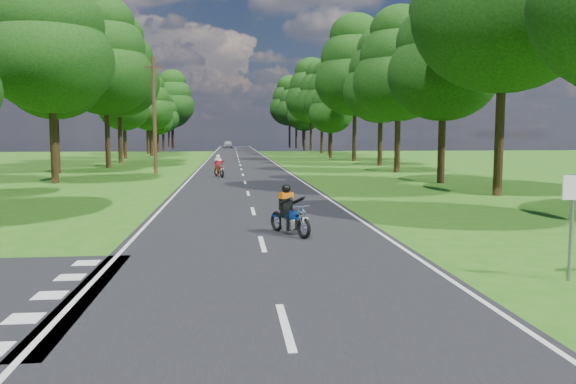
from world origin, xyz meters
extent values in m
plane|color=#2C6016|center=(0.00, 0.00, 0.00)|extent=(160.00, 160.00, 0.00)
cube|color=black|center=(0.00, 50.00, 0.01)|extent=(7.00, 140.00, 0.02)
cube|color=silver|center=(0.00, -4.00, 0.02)|extent=(0.12, 2.00, 0.01)
cube|color=silver|center=(0.00, 2.00, 0.02)|extent=(0.12, 2.00, 0.01)
cube|color=silver|center=(0.00, 8.00, 0.02)|extent=(0.12, 2.00, 0.01)
cube|color=silver|center=(0.00, 14.00, 0.02)|extent=(0.12, 2.00, 0.01)
cube|color=silver|center=(0.00, 20.00, 0.02)|extent=(0.12, 2.00, 0.01)
cube|color=silver|center=(0.00, 26.00, 0.02)|extent=(0.12, 2.00, 0.01)
cube|color=silver|center=(0.00, 32.00, 0.02)|extent=(0.12, 2.00, 0.01)
cube|color=silver|center=(0.00, 38.00, 0.02)|extent=(0.12, 2.00, 0.01)
cube|color=silver|center=(0.00, 44.00, 0.02)|extent=(0.12, 2.00, 0.01)
cube|color=silver|center=(0.00, 50.00, 0.02)|extent=(0.12, 2.00, 0.01)
cube|color=silver|center=(0.00, 56.00, 0.02)|extent=(0.12, 2.00, 0.01)
cube|color=silver|center=(0.00, 62.00, 0.02)|extent=(0.12, 2.00, 0.01)
cube|color=silver|center=(0.00, 68.00, 0.02)|extent=(0.12, 2.00, 0.01)
cube|color=silver|center=(0.00, 74.00, 0.02)|extent=(0.12, 2.00, 0.01)
cube|color=silver|center=(0.00, 80.00, 0.02)|extent=(0.12, 2.00, 0.01)
cube|color=silver|center=(0.00, 86.00, 0.02)|extent=(0.12, 2.00, 0.01)
cube|color=silver|center=(0.00, 92.00, 0.02)|extent=(0.12, 2.00, 0.01)
cube|color=silver|center=(0.00, 98.00, 0.02)|extent=(0.12, 2.00, 0.01)
cube|color=silver|center=(0.00, 104.00, 0.02)|extent=(0.12, 2.00, 0.01)
cube|color=silver|center=(0.00, 110.00, 0.02)|extent=(0.12, 2.00, 0.01)
cube|color=silver|center=(0.00, 116.00, 0.02)|extent=(0.12, 2.00, 0.01)
cube|color=silver|center=(-3.30, 50.00, 0.02)|extent=(0.10, 140.00, 0.01)
cube|color=silver|center=(3.30, 50.00, 0.02)|extent=(0.10, 140.00, 0.01)
cube|color=silver|center=(-3.80, -3.30, 0.02)|extent=(0.50, 0.50, 0.01)
cube|color=silver|center=(-3.80, -2.10, 0.02)|extent=(0.50, 0.50, 0.01)
cube|color=silver|center=(-3.80, -0.90, 0.02)|extent=(0.50, 0.50, 0.01)
cube|color=silver|center=(-3.80, 0.30, 0.02)|extent=(0.50, 0.50, 0.01)
cylinder|color=black|center=(-10.57, 20.76, 1.96)|extent=(0.40, 0.40, 3.91)
ellipsoid|color=#11330B|center=(-10.57, 20.76, 6.78)|extent=(6.85, 6.85, 5.82)
ellipsoid|color=#11330B|center=(-10.57, 20.76, 8.68)|extent=(5.87, 5.87, 4.99)
cylinder|color=black|center=(-12.94, 29.18, 1.90)|extent=(0.40, 0.40, 3.79)
ellipsoid|color=#11330B|center=(-12.94, 29.18, 6.57)|extent=(6.64, 6.64, 5.64)
ellipsoid|color=#11330B|center=(-12.94, 29.18, 8.41)|extent=(5.69, 5.69, 4.84)
ellipsoid|color=#11330B|center=(-12.94, 29.18, 10.26)|extent=(4.27, 4.27, 3.63)
cylinder|color=black|center=(-10.82, 35.60, 2.16)|extent=(0.40, 0.40, 4.32)
ellipsoid|color=#11330B|center=(-10.82, 35.60, 7.47)|extent=(7.56, 7.56, 6.42)
ellipsoid|color=#11330B|center=(-10.82, 35.60, 9.58)|extent=(6.48, 6.48, 5.51)
ellipsoid|color=#11330B|center=(-10.82, 35.60, 11.68)|extent=(4.86, 4.86, 4.13)
cylinder|color=black|center=(-11.26, 43.10, 2.20)|extent=(0.40, 0.40, 4.40)
ellipsoid|color=#11330B|center=(-11.26, 43.10, 7.62)|extent=(7.71, 7.71, 6.55)
ellipsoid|color=#11330B|center=(-11.26, 43.10, 9.77)|extent=(6.60, 6.60, 5.61)
ellipsoid|color=#11330B|center=(-11.26, 43.10, 11.92)|extent=(4.95, 4.95, 4.21)
cylinder|color=black|center=(-12.61, 52.78, 1.60)|extent=(0.40, 0.40, 3.20)
ellipsoid|color=#11330B|center=(-12.61, 52.78, 5.54)|extent=(5.60, 5.60, 4.76)
ellipsoid|color=#11330B|center=(-12.61, 52.78, 7.10)|extent=(4.80, 4.80, 4.08)
ellipsoid|color=#11330B|center=(-12.61, 52.78, 8.66)|extent=(3.60, 3.60, 3.06)
cylinder|color=black|center=(-10.75, 60.15, 1.61)|extent=(0.40, 0.40, 3.22)
ellipsoid|color=#11330B|center=(-10.75, 60.15, 5.58)|extent=(5.64, 5.64, 4.79)
ellipsoid|color=#11330B|center=(-10.75, 60.15, 7.15)|extent=(4.83, 4.83, 4.11)
ellipsoid|color=#11330B|center=(-10.75, 60.15, 8.72)|extent=(3.62, 3.62, 3.08)
cylinder|color=black|center=(-12.29, 67.91, 1.80)|extent=(0.40, 0.40, 3.61)
ellipsoid|color=#11330B|center=(-12.29, 67.91, 6.25)|extent=(6.31, 6.31, 5.37)
ellipsoid|color=#11330B|center=(-12.29, 67.91, 8.01)|extent=(5.41, 5.41, 4.60)
ellipsoid|color=#11330B|center=(-12.29, 67.91, 9.76)|extent=(4.06, 4.06, 3.45)
cylinder|color=black|center=(-11.94, 75.74, 1.33)|extent=(0.40, 0.40, 2.67)
ellipsoid|color=#11330B|center=(-11.94, 75.74, 4.62)|extent=(4.67, 4.67, 3.97)
ellipsoid|color=#11330B|center=(-11.94, 75.74, 5.92)|extent=(4.00, 4.00, 3.40)
ellipsoid|color=#11330B|center=(-11.94, 75.74, 7.22)|extent=(3.00, 3.00, 2.55)
cylinder|color=black|center=(-12.18, 84.90, 1.54)|extent=(0.40, 0.40, 3.09)
ellipsoid|color=#11330B|center=(-12.18, 84.90, 5.34)|extent=(5.40, 5.40, 4.59)
ellipsoid|color=#11330B|center=(-12.18, 84.90, 6.85)|extent=(4.63, 4.63, 3.93)
ellipsoid|color=#11330B|center=(-12.18, 84.90, 8.35)|extent=(3.47, 3.47, 2.95)
cylinder|color=black|center=(-11.23, 91.41, 2.24)|extent=(0.40, 0.40, 4.48)
ellipsoid|color=#11330B|center=(-11.23, 91.41, 7.75)|extent=(7.84, 7.84, 6.66)
ellipsoid|color=#11330B|center=(-11.23, 91.41, 9.94)|extent=(6.72, 6.72, 5.71)
ellipsoid|color=#11330B|center=(-11.23, 91.41, 12.12)|extent=(5.04, 5.04, 4.28)
cylinder|color=black|center=(-12.28, 100.39, 2.05)|extent=(0.40, 0.40, 4.09)
ellipsoid|color=#11330B|center=(-12.28, 100.39, 7.09)|extent=(7.16, 7.16, 6.09)
ellipsoid|color=#11330B|center=(-12.28, 100.39, 9.08)|extent=(6.14, 6.14, 5.22)
ellipsoid|color=#11330B|center=(-12.28, 100.39, 11.08)|extent=(4.61, 4.61, 3.92)
cylinder|color=black|center=(11.06, 12.20, 2.28)|extent=(0.40, 0.40, 4.56)
ellipsoid|color=#11330B|center=(11.06, 12.20, 7.89)|extent=(7.98, 7.98, 6.78)
cylinder|color=black|center=(10.92, 18.69, 1.75)|extent=(0.40, 0.40, 3.49)
ellipsoid|color=#11330B|center=(10.92, 18.69, 6.05)|extent=(6.12, 6.12, 5.20)
ellipsoid|color=#11330B|center=(10.92, 18.69, 7.75)|extent=(5.24, 5.24, 4.46)
ellipsoid|color=#11330B|center=(10.92, 18.69, 9.46)|extent=(3.93, 3.93, 3.34)
cylinder|color=black|center=(11.06, 27.58, 1.85)|extent=(0.40, 0.40, 3.69)
ellipsoid|color=#11330B|center=(11.06, 27.58, 6.39)|extent=(6.46, 6.46, 5.49)
ellipsoid|color=#11330B|center=(11.06, 27.58, 8.19)|extent=(5.54, 5.54, 4.71)
ellipsoid|color=#11330B|center=(11.06, 27.58, 9.99)|extent=(4.15, 4.15, 3.53)
cylinder|color=black|center=(12.17, 36.42, 1.87)|extent=(0.40, 0.40, 3.74)
ellipsoid|color=#11330B|center=(12.17, 36.42, 6.48)|extent=(6.55, 6.55, 5.57)
ellipsoid|color=#11330B|center=(12.17, 36.42, 8.31)|extent=(5.62, 5.62, 4.77)
ellipsoid|color=#11330B|center=(12.17, 36.42, 10.13)|extent=(4.21, 4.21, 3.58)
cylinder|color=black|center=(11.72, 44.72, 2.32)|extent=(0.40, 0.40, 4.64)
ellipsoid|color=#11330B|center=(11.72, 44.72, 8.04)|extent=(8.12, 8.12, 6.91)
ellipsoid|color=#11330B|center=(11.72, 44.72, 10.30)|extent=(6.96, 6.96, 5.92)
ellipsoid|color=#11330B|center=(11.72, 44.72, 12.56)|extent=(5.22, 5.22, 4.44)
cylinder|color=black|center=(10.55, 51.92, 1.45)|extent=(0.40, 0.40, 2.91)
ellipsoid|color=#11330B|center=(10.55, 51.92, 5.03)|extent=(5.09, 5.09, 4.33)
ellipsoid|color=#11330B|center=(10.55, 51.92, 6.45)|extent=(4.36, 4.36, 3.71)
ellipsoid|color=#11330B|center=(10.55, 51.92, 7.87)|extent=(3.27, 3.27, 2.78)
cylinder|color=black|center=(11.77, 59.40, 1.94)|extent=(0.40, 0.40, 3.88)
ellipsoid|color=#11330B|center=(11.77, 59.40, 6.71)|extent=(6.78, 6.78, 5.77)
ellipsoid|color=#11330B|center=(11.77, 59.40, 8.60)|extent=(5.81, 5.81, 4.94)
ellipsoid|color=#11330B|center=(11.77, 59.40, 10.49)|extent=(4.36, 4.36, 3.71)
cylinder|color=black|center=(12.10, 67.87, 2.09)|extent=(0.40, 0.40, 4.18)
ellipsoid|color=#11330B|center=(12.10, 67.87, 7.23)|extent=(7.31, 7.31, 6.21)
ellipsoid|color=#11330B|center=(12.10, 67.87, 9.27)|extent=(6.27, 6.27, 5.33)
ellipsoid|color=#11330B|center=(12.10, 67.87, 11.31)|extent=(4.70, 4.70, 4.00)
cylinder|color=black|center=(11.80, 76.83, 2.32)|extent=(0.40, 0.40, 4.63)
ellipsoid|color=#11330B|center=(11.80, 76.83, 8.02)|extent=(8.11, 8.11, 6.89)
ellipsoid|color=#11330B|center=(11.80, 76.83, 10.28)|extent=(6.95, 6.95, 5.91)
ellipsoid|color=#11330B|center=(11.80, 76.83, 12.54)|extent=(5.21, 5.21, 4.43)
cylinder|color=black|center=(11.69, 84.12, 1.68)|extent=(0.40, 0.40, 3.36)
ellipsoid|color=#11330B|center=(11.69, 84.12, 5.82)|extent=(5.88, 5.88, 5.00)
ellipsoid|color=#11330B|center=(11.69, 84.12, 7.46)|extent=(5.04, 5.04, 4.29)
ellipsoid|color=#11330B|center=(11.69, 84.12, 9.10)|extent=(3.78, 3.78, 3.21)
cylinder|color=black|center=(11.14, 91.34, 2.04)|extent=(0.40, 0.40, 4.09)
ellipsoid|color=#11330B|center=(11.14, 91.34, 7.07)|extent=(7.15, 7.15, 6.08)
ellipsoid|color=#11330B|center=(11.14, 91.34, 9.07)|extent=(6.13, 6.13, 5.21)
ellipsoid|color=#11330B|center=(11.14, 91.34, 11.06)|extent=(4.60, 4.60, 3.91)
cylinder|color=black|center=(10.68, 99.10, 2.24)|extent=(0.40, 0.40, 4.48)
ellipsoid|color=#11330B|center=(10.68, 99.10, 7.76)|extent=(7.84, 7.84, 6.66)
ellipsoid|color=#11330B|center=(10.68, 99.10, 9.94)|extent=(6.72, 6.72, 5.71)
ellipsoid|color=#11330B|center=(10.68, 99.10, 12.13)|extent=(5.04, 5.04, 4.28)
cylinder|color=black|center=(-14.00, 110.00, 1.92)|extent=(0.40, 0.40, 3.84)
ellipsoid|color=#11330B|center=(-14.00, 110.00, 6.65)|extent=(6.72, 6.72, 5.71)
ellipsoid|color=#11330B|center=(-14.00, 110.00, 8.52)|extent=(5.76, 5.76, 4.90)
ellipsoid|color=#11330B|center=(-14.00, 110.00, 10.39)|extent=(4.32, 4.32, 3.67)
cylinder|color=black|center=(15.00, 112.00, 2.08)|extent=(0.40, 0.40, 4.16)
ellipsoid|color=#11330B|center=(15.00, 112.00, 7.20)|extent=(7.28, 7.28, 6.19)
ellipsoid|color=#11330B|center=(15.00, 112.00, 9.23)|extent=(6.24, 6.24, 5.30)
ellipsoid|color=#11330B|center=(15.00, 112.00, 11.26)|extent=(4.68, 4.68, 3.98)
cylinder|color=black|center=(-16.00, 95.00, 1.76)|extent=(0.40, 0.40, 3.52)
ellipsoid|color=#11330B|center=(-16.00, 95.00, 6.09)|extent=(6.16, 6.16, 5.24)
ellipsoid|color=#11330B|center=(-16.00, 95.00, 7.81)|extent=(5.28, 5.28, 4.49)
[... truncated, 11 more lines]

